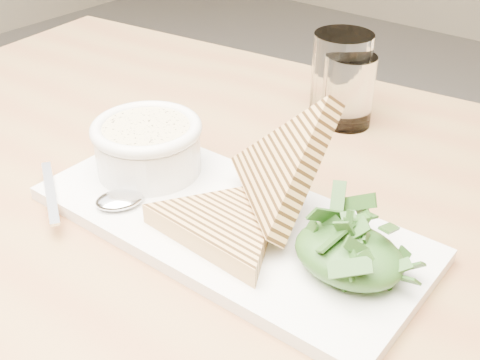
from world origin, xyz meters
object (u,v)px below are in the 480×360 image
Objects in this scene: platter at (228,222)px; soup_bowl at (148,152)px; table_top at (206,186)px; glass_far at (340,77)px; glass_near at (350,91)px.

soup_bowl is (-0.13, 0.01, 0.03)m from platter.
table_top is 9.26× the size of glass_far.
table_top is 11.43× the size of glass_near.
soup_bowl is at bearing -106.74° from glass_far.
platter is 3.48× the size of soup_bowl.
platter is 4.24× the size of glass_near.
platter is at bearing -81.08° from glass_far.
platter reaches higher than table_top.
platter is 0.29m from glass_near.
platter is at bearing -6.38° from soup_bowl.
glass_near is at bearing 72.87° from table_top.
glass_far is at bearing 98.92° from platter.
soup_bowl is 0.29m from glass_near.
glass_far reaches higher than table_top.
table_top is 2.70× the size of platter.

